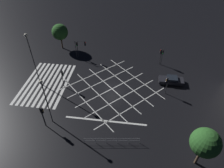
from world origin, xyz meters
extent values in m
plane|color=black|center=(0.00, 0.00, 0.00)|extent=(200.00, 200.00, 0.00)
cube|color=silver|center=(0.00, -8.52, 0.00)|extent=(12.23, 0.50, 0.01)
cube|color=silver|center=(0.00, -9.42, 0.00)|extent=(12.23, 0.50, 0.01)
cube|color=silver|center=(0.00, -10.32, 0.00)|extent=(12.23, 0.50, 0.01)
cube|color=silver|center=(0.00, -11.22, 0.00)|extent=(12.23, 0.50, 0.01)
cube|color=silver|center=(0.00, -12.12, 0.00)|extent=(12.23, 0.50, 0.01)
cube|color=silver|center=(0.00, -13.02, 0.00)|extent=(12.23, 0.50, 0.01)
cube|color=silver|center=(0.00, -13.92, 0.00)|extent=(12.23, 0.50, 0.01)
cube|color=silver|center=(0.00, -14.82, 0.00)|extent=(12.23, 0.50, 0.01)
cube|color=silver|center=(0.00, -15.72, 0.00)|extent=(12.23, 0.50, 0.01)
cube|color=silver|center=(3.84, -3.84, 0.00)|extent=(10.67, 10.67, 0.01)
cube|color=silver|center=(-3.84, -3.84, 0.00)|extent=(10.67, 10.67, 0.01)
cube|color=silver|center=(1.92, -1.92, 0.00)|extent=(10.67, 10.67, 0.01)
cube|color=silver|center=(-1.92, -1.92, 0.00)|extent=(10.67, 10.67, 0.01)
cube|color=silver|center=(0.00, 0.00, 0.00)|extent=(10.67, 10.67, 0.01)
cube|color=silver|center=(0.00, 0.00, 0.00)|extent=(10.67, 10.67, 0.01)
cube|color=silver|center=(-1.92, 1.92, 0.00)|extent=(10.67, 10.67, 0.01)
cube|color=silver|center=(1.92, 1.92, 0.00)|extent=(10.67, 10.67, 0.01)
cube|color=silver|center=(-3.84, 3.84, 0.00)|extent=(10.67, 10.67, 0.01)
cube|color=silver|center=(3.84, 3.84, 0.00)|extent=(10.67, 10.67, 0.01)
cube|color=silver|center=(7.29, 0.00, 0.00)|extent=(0.30, 12.23, 0.01)
cylinder|color=#2D2D30|center=(-0.01, 9.21, 1.70)|extent=(0.11, 0.11, 3.40)
cube|color=black|center=(-0.01, 9.08, 2.90)|extent=(0.28, 0.16, 0.90)
sphere|color=black|center=(-0.01, 8.96, 3.20)|extent=(0.18, 0.18, 0.18)
sphere|color=orange|center=(-0.01, 8.96, 2.90)|extent=(0.18, 0.18, 0.18)
sphere|color=black|center=(-0.01, 8.96, 2.60)|extent=(0.18, 0.18, 0.18)
cube|color=black|center=(-0.01, 9.17, 2.90)|extent=(0.36, 0.02, 0.98)
cylinder|color=#2D2D30|center=(0.50, -8.61, 1.76)|extent=(0.11, 0.11, 3.51)
cube|color=black|center=(0.50, -8.48, 3.01)|extent=(0.28, 0.16, 0.90)
sphere|color=black|center=(0.50, -8.37, 3.31)|extent=(0.18, 0.18, 0.18)
sphere|color=black|center=(0.50, -8.37, 3.01)|extent=(0.18, 0.18, 0.18)
sphere|color=green|center=(0.50, -8.37, 2.71)|extent=(0.18, 0.18, 0.18)
cube|color=black|center=(0.50, -8.57, 3.01)|extent=(0.36, 0.02, 0.98)
cylinder|color=#2D2D30|center=(-8.75, 8.89, 1.78)|extent=(0.11, 0.11, 3.57)
cube|color=black|center=(-8.62, 8.89, 3.07)|extent=(0.16, 0.28, 0.90)
sphere|color=black|center=(-8.50, 8.89, 3.37)|extent=(0.18, 0.18, 0.18)
sphere|color=black|center=(-8.50, 8.89, 3.07)|extent=(0.18, 0.18, 0.18)
sphere|color=green|center=(-8.50, 8.89, 2.77)|extent=(0.18, 0.18, 0.18)
cube|color=black|center=(-8.71, 8.89, 3.07)|extent=(0.02, 0.36, 0.98)
cylinder|color=#2D2D30|center=(-8.91, 8.68, 1.71)|extent=(0.11, 0.11, 3.42)
cube|color=black|center=(-8.91, 8.54, 2.92)|extent=(0.28, 0.16, 0.90)
sphere|color=red|center=(-8.91, 8.43, 3.22)|extent=(0.18, 0.18, 0.18)
sphere|color=black|center=(-8.91, 8.43, 2.92)|extent=(0.18, 0.18, 0.18)
sphere|color=black|center=(-8.91, 8.43, 2.62)|extent=(0.18, 0.18, 0.18)
cube|color=black|center=(-8.91, 8.63, 2.92)|extent=(0.36, 0.02, 0.98)
cylinder|color=#2D2D30|center=(9.38, -8.39, 1.92)|extent=(0.11, 0.11, 3.84)
cube|color=black|center=(9.38, -8.25, 3.34)|extent=(0.28, 0.16, 0.90)
sphere|color=black|center=(9.38, -8.14, 3.64)|extent=(0.18, 0.18, 0.18)
sphere|color=orange|center=(9.38, -8.14, 3.34)|extent=(0.18, 0.18, 0.18)
sphere|color=black|center=(9.38, -8.14, 3.04)|extent=(0.18, 0.18, 0.18)
cube|color=black|center=(9.38, -8.34, 3.34)|extent=(0.36, 0.02, 0.98)
cylinder|color=#2D2D30|center=(-9.01, -8.82, 2.08)|extent=(0.11, 0.11, 4.16)
cylinder|color=#2D2D30|center=(-9.01, -7.78, 4.01)|extent=(0.09, 2.09, 0.09)
cube|color=black|center=(-9.01, -6.74, 3.56)|extent=(0.28, 0.16, 0.90)
sphere|color=red|center=(-9.01, -6.63, 3.86)|extent=(0.18, 0.18, 0.18)
sphere|color=black|center=(-9.01, -6.63, 3.56)|extent=(0.18, 0.18, 0.18)
sphere|color=black|center=(-9.01, -6.63, 3.26)|extent=(0.18, 0.18, 0.18)
cube|color=black|center=(-9.01, -6.83, 3.56)|extent=(0.36, 0.02, 0.98)
cylinder|color=#2D2D30|center=(9.28, -8.54, 1.83)|extent=(0.11, 0.11, 3.67)
cube|color=black|center=(9.14, -8.54, 3.17)|extent=(0.16, 0.28, 0.90)
sphere|color=red|center=(9.03, -8.54, 3.47)|extent=(0.18, 0.18, 0.18)
sphere|color=black|center=(9.03, -8.54, 3.17)|extent=(0.18, 0.18, 0.18)
sphere|color=black|center=(9.03, -8.54, 2.87)|extent=(0.18, 0.18, 0.18)
cube|color=black|center=(9.23, -8.54, 3.17)|extent=(0.02, 0.36, 0.98)
cylinder|color=#2D2D30|center=(-9.46, -8.60, 1.82)|extent=(0.11, 0.11, 3.65)
cube|color=black|center=(-9.32, -8.60, 3.15)|extent=(0.16, 0.28, 0.90)
sphere|color=black|center=(-9.21, -8.60, 3.45)|extent=(0.18, 0.18, 0.18)
sphere|color=black|center=(-9.21, -8.60, 3.15)|extent=(0.18, 0.18, 0.18)
sphere|color=green|center=(-9.21, -8.60, 2.85)|extent=(0.18, 0.18, 0.18)
cube|color=black|center=(-9.41, -8.60, 3.15)|extent=(0.02, 0.36, 0.98)
cylinder|color=#2D2D30|center=(8.44, -7.78, 3.76)|extent=(0.14, 0.14, 7.51)
sphere|color=#F4EAC6|center=(8.44, -7.78, 7.65)|extent=(0.45, 0.45, 0.45)
cylinder|color=#2D2D30|center=(0.35, -13.11, 4.71)|extent=(0.14, 0.14, 9.42)
sphere|color=#F4EAC6|center=(0.35, -13.11, 9.59)|extent=(0.56, 0.56, 0.56)
cylinder|color=brown|center=(-12.58, -13.17, 1.35)|extent=(0.29, 0.29, 2.69)
sphere|color=#285B23|center=(-12.58, -13.17, 4.00)|extent=(3.50, 3.50, 3.50)
cylinder|color=brown|center=(12.36, 12.02, 1.53)|extent=(0.31, 0.31, 3.06)
sphere|color=#285B23|center=(12.36, 12.02, 4.33)|extent=(3.38, 3.38, 3.38)
cube|color=black|center=(-3.06, 10.43, 0.51)|extent=(1.88, 4.37, 0.66)
cube|color=black|center=(-3.06, 10.54, 1.06)|extent=(1.66, 1.83, 0.44)
sphere|color=white|center=(-2.47, 8.30, 0.46)|extent=(0.16, 0.16, 0.16)
sphere|color=white|center=(-3.64, 8.30, 0.46)|extent=(0.16, 0.16, 0.16)
cylinder|color=black|center=(-2.24, 9.08, 0.30)|extent=(0.20, 0.60, 0.60)
cylinder|color=black|center=(-3.88, 9.08, 0.30)|extent=(0.20, 0.60, 0.60)
cylinder|color=black|center=(-2.24, 11.79, 0.30)|extent=(0.20, 0.60, 0.60)
cylinder|color=black|center=(-3.88, 11.79, 0.30)|extent=(0.20, 0.60, 0.60)
cylinder|color=gray|center=(11.40, -2.21, 0.53)|extent=(0.05, 0.05, 1.05)
cylinder|color=gray|center=(11.20, -0.75, 0.53)|extent=(0.05, 0.05, 1.05)
cylinder|color=gray|center=(11.01, 0.72, 0.53)|extent=(0.05, 0.05, 1.05)
cylinder|color=gray|center=(10.81, 2.18, 0.53)|extent=(0.05, 0.05, 1.05)
cylinder|color=gray|center=(10.62, 3.64, 0.53)|extent=(0.05, 0.05, 1.05)
cylinder|color=gray|center=(10.42, 5.11, 0.53)|extent=(0.05, 0.05, 1.05)
cylinder|color=gray|center=(10.91, 1.45, 1.01)|extent=(1.01, 7.32, 0.04)
cylinder|color=gray|center=(10.91, 1.45, 0.58)|extent=(1.01, 7.32, 0.04)
camera|label=1|loc=(26.18, 3.48, 23.41)|focal=32.00mm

